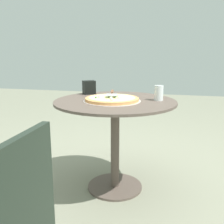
% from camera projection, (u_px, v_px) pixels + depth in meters
% --- Properties ---
extents(ground_plane, '(10.00, 10.00, 0.00)m').
position_uv_depth(ground_plane, '(115.00, 187.00, 2.17)').
color(ground_plane, gray).
extents(patio_table, '(0.93, 0.93, 0.73)m').
position_uv_depth(patio_table, '(115.00, 122.00, 2.04)').
color(patio_table, brown).
rests_on(patio_table, ground).
extents(pizza_on_tray, '(0.43, 0.43, 0.05)m').
position_uv_depth(pizza_on_tray, '(112.00, 99.00, 1.97)').
color(pizza_on_tray, beige).
rests_on(pizza_on_tray, patio_table).
extents(pizza_server, '(0.22, 0.10, 0.02)m').
position_uv_depth(pizza_server, '(112.00, 93.00, 2.02)').
color(pizza_server, silver).
rests_on(pizza_server, pizza_on_tray).
extents(drinking_cup, '(0.07, 0.07, 0.11)m').
position_uv_depth(drinking_cup, '(159.00, 93.00, 1.99)').
color(drinking_cup, silver).
rests_on(drinking_cup, patio_table).
extents(napkin_dispenser, '(0.12, 0.13, 0.12)m').
position_uv_depth(napkin_dispenser, '(89.00, 87.00, 2.29)').
color(napkin_dispenser, black).
rests_on(napkin_dispenser, patio_table).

